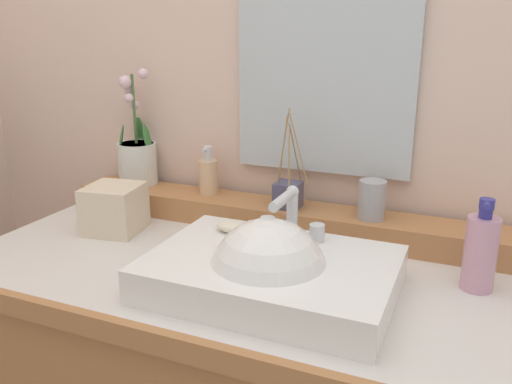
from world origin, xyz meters
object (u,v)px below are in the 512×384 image
soap_bar (231,227)px  tissue_box (115,209)px  soap_dispenser (208,175)px  tumbler_cup (372,200)px  lotion_bottle (481,252)px  sink_basin (270,275)px  potted_plant (137,155)px  reed_diffuser (288,193)px

soap_bar → tissue_box: 0.36m
soap_bar → soap_dispenser: (-0.19, 0.25, 0.03)m
tumbler_cup → lotion_bottle: bearing=-31.3°
sink_basin → tissue_box: (-0.48, 0.15, 0.02)m
soap_bar → tumbler_cup: bearing=40.8°
tumbler_cup → soap_bar: bearing=-139.2°
sink_basin → soap_bar: sink_basin is taller
soap_dispenser → tissue_box: soap_dispenser is taller
sink_basin → tumbler_cup: size_ratio=5.09×
sink_basin → soap_dispenser: (-0.32, 0.35, 0.08)m
potted_plant → tissue_box: potted_plant is taller
soap_bar → lotion_bottle: 0.50m
soap_dispenser → tissue_box: 0.26m
sink_basin → lotion_bottle: lotion_bottle is taller
reed_diffuser → soap_dispenser: bearing=173.5°
lotion_bottle → reed_diffuser: bearing=161.8°
reed_diffuser → lotion_bottle: 0.47m
reed_diffuser → soap_bar: bearing=-102.5°
soap_bar → lotion_bottle: lotion_bottle is taller
soap_bar → tissue_box: tissue_box is taller
soap_bar → tumbler_cup: 0.34m
tumbler_cup → lotion_bottle: lotion_bottle is taller
potted_plant → tumbler_cup: (0.68, -0.04, -0.04)m
sink_basin → soap_dispenser: bearing=132.4°
potted_plant → tumbler_cup: size_ratio=3.51×
tumbler_cup → soap_dispenser: bearing=176.4°
sink_basin → lotion_bottle: bearing=25.2°
soap_bar → lotion_bottle: (0.50, 0.08, -0.00)m
lotion_bottle → soap_bar: bearing=-171.4°
potted_plant → reed_diffuser: 0.47m
potted_plant → tissue_box: 0.23m
sink_basin → lotion_bottle: size_ratio=2.53×
soap_dispenser → potted_plant: bearing=177.9°
tissue_box → sink_basin: bearing=-17.5°
sink_basin → reed_diffuser: size_ratio=1.90×
potted_plant → lotion_bottle: (0.92, -0.18, -0.07)m
reed_diffuser → tumbler_cup: bearing=-0.2°
tissue_box → reed_diffuser: bearing=23.0°
reed_diffuser → lotion_bottle: (0.45, -0.15, -0.02)m
soap_bar → potted_plant: potted_plant is taller
sink_basin → potted_plant: size_ratio=1.45×
soap_bar → reed_diffuser: 0.23m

